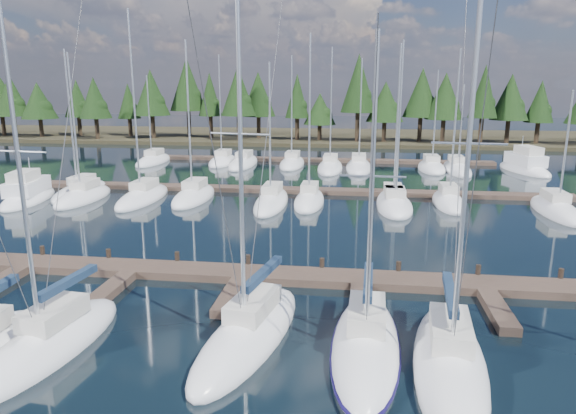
# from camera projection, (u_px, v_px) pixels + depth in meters

# --- Properties ---
(ground) EXTENTS (260.00, 260.00, 0.00)m
(ground) POSITION_uv_depth(u_px,v_px,m) (279.00, 219.00, 38.51)
(ground) COLOR black
(ground) RESTS_ON ground
(far_shore) EXTENTS (220.00, 30.00, 0.60)m
(far_shore) POSITION_uv_depth(u_px,v_px,m) (326.00, 137.00, 96.27)
(far_shore) COLOR #312B1B
(far_shore) RESTS_ON ground
(main_dock) EXTENTS (44.00, 6.13, 0.90)m
(main_dock) POSITION_uv_depth(u_px,v_px,m) (242.00, 278.00, 26.27)
(main_dock) COLOR #49382D
(main_dock) RESTS_ON ground
(back_docks) EXTENTS (50.00, 21.80, 0.40)m
(back_docks) POSITION_uv_depth(u_px,v_px,m) (305.00, 173.00, 57.34)
(back_docks) COLOR #49382D
(back_docks) RESTS_ON ground
(front_sailboat_2) EXTENTS (3.42, 8.44, 13.93)m
(front_sailboat_2) POSITION_uv_depth(u_px,v_px,m) (50.00, 343.00, 19.50)
(front_sailboat_2) COLOR white
(front_sailboat_2) RESTS_ON ground
(front_sailboat_3) EXTENTS (4.19, 9.47, 14.87)m
(front_sailboat_3) POSITION_uv_depth(u_px,v_px,m) (249.00, 333.00, 20.30)
(front_sailboat_3) COLOR white
(front_sailboat_3) RESTS_ON ground
(front_sailboat_4) EXTENTS (2.94, 9.36, 12.41)m
(front_sailboat_4) POSITION_uv_depth(u_px,v_px,m) (366.00, 344.00, 19.43)
(front_sailboat_4) COLOR white
(front_sailboat_4) RESTS_ON ground
(front_sailboat_5) EXTENTS (3.41, 9.52, 14.70)m
(front_sailboat_5) POSITION_uv_depth(u_px,v_px,m) (449.00, 362.00, 18.19)
(front_sailboat_5) COLOR white
(front_sailboat_5) RESTS_ON ground
(back_sailboat_rows) EXTENTS (44.38, 31.13, 16.59)m
(back_sailboat_rows) POSITION_uv_depth(u_px,v_px,m) (295.00, 179.00, 53.27)
(back_sailboat_rows) COLOR white
(back_sailboat_rows) RESTS_ON ground
(motor_yacht_left) EXTENTS (4.61, 9.28, 4.44)m
(motor_yacht_left) POSITION_uv_depth(u_px,v_px,m) (28.00, 195.00, 44.55)
(motor_yacht_left) COLOR white
(motor_yacht_left) RESTS_ON ground
(motor_yacht_right) EXTENTS (5.31, 10.24, 4.89)m
(motor_yacht_right) POSITION_uv_depth(u_px,v_px,m) (525.00, 167.00, 59.59)
(motor_yacht_right) COLOR white
(motor_yacht_right) RESTS_ON ground
(tree_line) EXTENTS (184.31, 12.04, 14.10)m
(tree_line) POSITION_uv_depth(u_px,v_px,m) (317.00, 99.00, 85.29)
(tree_line) COLOR black
(tree_line) RESTS_ON far_shore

